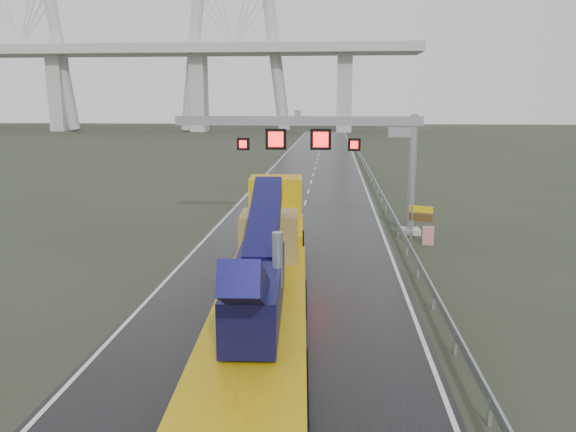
# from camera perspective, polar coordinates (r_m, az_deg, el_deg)

# --- Properties ---
(ground) EXTENTS (400.00, 400.00, 0.00)m
(ground) POSITION_cam_1_polar(r_m,az_deg,el_deg) (17.90, -2.83, -14.61)
(ground) COLOR #2C3223
(ground) RESTS_ON ground
(road) EXTENTS (11.00, 200.00, 0.02)m
(road) POSITION_cam_1_polar(r_m,az_deg,el_deg) (56.53, 2.36, 3.44)
(road) COLOR black
(road) RESTS_ON ground
(guardrail) EXTENTS (0.20, 140.00, 1.40)m
(guardrail) POSITION_cam_1_polar(r_m,az_deg,el_deg) (46.67, 9.39, 2.46)
(guardrail) COLOR gray
(guardrail) RESTS_ON ground
(sign_gantry) EXTENTS (14.90, 1.20, 7.42)m
(sign_gantry) POSITION_cam_1_polar(r_m,az_deg,el_deg) (34.01, 4.55, 7.61)
(sign_gantry) COLOR silver
(sign_gantry) RESTS_ON ground
(heavy_haul_truck) EXTENTS (4.11, 20.88, 4.87)m
(heavy_haul_truck) POSITION_cam_1_polar(r_m,az_deg,el_deg) (22.71, -2.10, -3.81)
(heavy_haul_truck) COLOR gold
(heavy_haul_truck) RESTS_ON ground
(exit_sign_pair) EXTENTS (1.24, 0.56, 2.26)m
(exit_sign_pair) POSITION_cam_1_polar(r_m,az_deg,el_deg) (32.24, 13.34, -0.11)
(exit_sign_pair) COLOR gray
(exit_sign_pair) RESTS_ON ground
(striped_barrier) EXTENTS (0.67, 0.46, 1.04)m
(striped_barrier) POSITION_cam_1_polar(r_m,az_deg,el_deg) (32.53, 14.05, -1.95)
(striped_barrier) COLOR red
(striped_barrier) RESTS_ON ground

